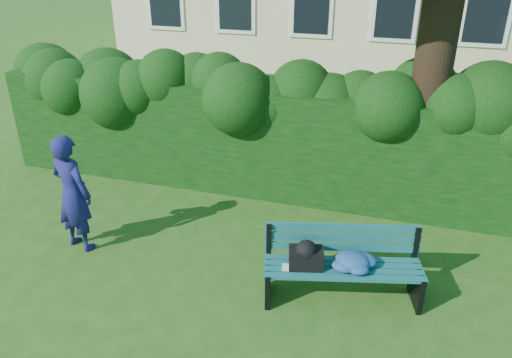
% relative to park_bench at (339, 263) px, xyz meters
% --- Properties ---
extents(ground, '(80.00, 80.00, 0.00)m').
position_rel_park_bench_xyz_m(ground, '(-1.33, 0.38, -0.50)').
color(ground, '#275514').
rests_on(ground, ground).
extents(hedge, '(10.00, 1.00, 1.80)m').
position_rel_park_bench_xyz_m(hedge, '(-1.33, 2.58, 0.40)').
color(hedge, black).
rests_on(hedge, ground).
extents(park_bench, '(1.94, 1.00, 0.89)m').
position_rel_park_bench_xyz_m(park_bench, '(0.00, 0.00, 0.00)').
color(park_bench, '#0F4C4A').
rests_on(park_bench, ground).
extents(man_reading, '(0.68, 0.53, 1.67)m').
position_rel_park_bench_xyz_m(man_reading, '(-3.64, 0.03, 0.34)').
color(man_reading, navy).
rests_on(man_reading, ground).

